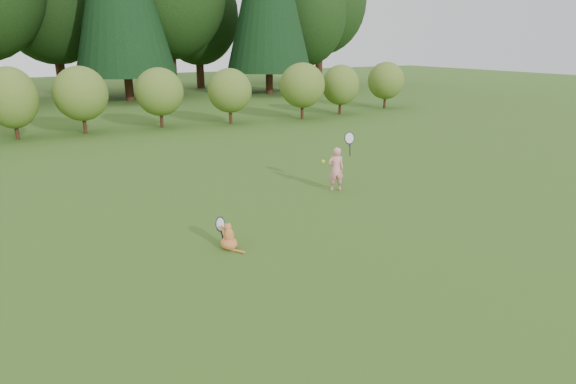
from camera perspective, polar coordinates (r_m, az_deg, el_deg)
ground at (r=8.86m, az=1.46°, el=-5.86°), size 100.00×100.00×0.00m
shrub_row at (r=20.50m, az=-18.05°, el=10.69°), size 28.00×3.00×2.80m
child at (r=11.74m, az=5.76°, el=2.84°), size 0.64×0.43×1.61m
cat at (r=8.54m, az=-7.09°, el=-5.10°), size 0.35×0.65×0.66m
tennis_ball at (r=10.28m, az=4.19°, el=3.64°), size 0.07×0.07×0.07m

